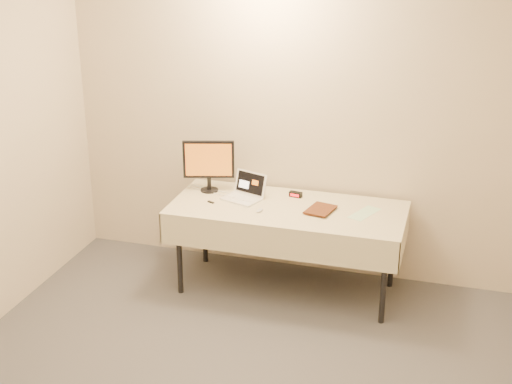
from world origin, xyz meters
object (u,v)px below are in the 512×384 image
(table, at_px, (287,214))
(monitor, at_px, (209,162))
(book, at_px, (310,194))
(laptop, at_px, (245,192))

(table, height_order, monitor, monitor)
(book, bearing_deg, laptop, -175.51)
(table, height_order, book, book)
(laptop, distance_m, book, 0.56)
(laptop, xyz_separation_m, monitor, (-0.34, 0.07, 0.21))
(laptop, bearing_deg, monitor, -172.76)
(table, height_order, laptop, laptop)
(laptop, bearing_deg, table, 6.19)
(table, bearing_deg, laptop, 166.80)
(table, relative_size, book, 7.27)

